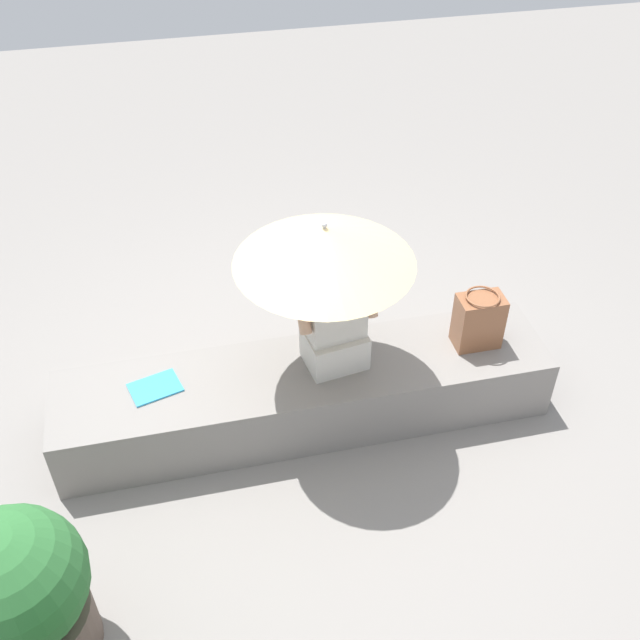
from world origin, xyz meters
name	(u,v)px	position (x,y,z in m)	size (l,w,h in m)	color
ground_plane	(306,417)	(0.00, 0.00, 0.00)	(14.00, 14.00, 0.00)	gray
stone_bench	(306,394)	(0.00, 0.00, 0.21)	(2.95, 0.63, 0.41)	gray
person_seated	(335,311)	(-0.18, -0.03, 0.80)	(0.50, 0.33, 0.90)	beige
parasol	(324,245)	(-0.11, 0.02, 1.29)	(0.97, 0.97, 1.02)	#B7B7BC
handbag_black	(478,320)	(-1.06, 0.00, 0.59)	(0.27, 0.20, 0.37)	brown
magazine	(155,388)	(0.87, -0.03, 0.42)	(0.28, 0.20, 0.01)	#339ED1
planter_near	(19,595)	(1.51, 1.16, 0.46)	(0.65, 0.65, 0.90)	brown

